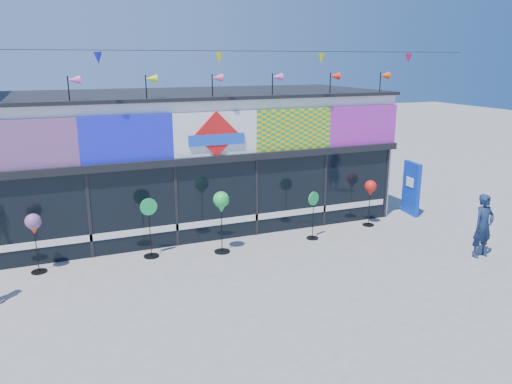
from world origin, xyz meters
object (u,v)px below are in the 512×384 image
spinner_1 (150,226)px  blue_sign (411,188)px  spinner_0 (34,226)px  spinner_2 (221,204)px  spinner_4 (370,189)px  adult_man (483,226)px  spinner_3 (313,214)px

spinner_1 → blue_sign: bearing=3.4°
spinner_0 → blue_sign: bearing=2.4°
blue_sign → spinner_0: size_ratio=1.18×
spinner_2 → spinner_4: 5.03m
spinner_1 → adult_man: (8.14, -3.28, -0.00)m
blue_sign → spinner_0: 11.64m
spinner_2 → adult_man: spinner_2 is taller
spinner_0 → spinner_3: size_ratio=1.07×
spinner_1 → spinner_2: (1.85, -0.40, 0.51)m
spinner_4 → blue_sign: bearing=14.2°
spinner_1 → spinner_2: bearing=-12.2°
blue_sign → spinner_3: blue_sign is taller
blue_sign → adult_man: size_ratio=1.05×
spinner_2 → spinner_4: (5.01, 0.41, -0.19)m
spinner_3 → adult_man: adult_man is taller
blue_sign → adult_man: bearing=-93.7°
blue_sign → spinner_4: bearing=-158.7°
spinner_0 → spinner_2: spinner_2 is taller
blue_sign → spinner_1: (-8.86, -0.52, -0.04)m
spinner_1 → adult_man: 8.78m
spinner_1 → spinner_4: 6.87m
blue_sign → spinner_1: blue_sign is taller
spinner_3 → spinner_1: bearing=175.3°
adult_man → spinner_4: bearing=109.0°
spinner_1 → spinner_4: bearing=0.1°
blue_sign → spinner_3: bearing=-160.8°
spinner_0 → spinner_3: spinner_0 is taller
blue_sign → spinner_4: (-2.00, -0.51, 0.28)m
adult_man → spinner_1: bearing=155.8°
spinner_4 → adult_man: adult_man is taller
spinner_2 → spinner_3: spinner_2 is taller
spinner_4 → adult_man: size_ratio=0.86×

